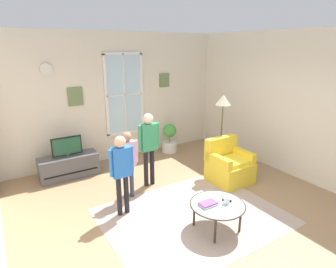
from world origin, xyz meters
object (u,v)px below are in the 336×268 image
television (67,146)px  person_blue_shirt (121,167)px  potted_plant_by_window (170,138)px  cup (227,200)px  floor_lamp (223,107)px  coffee_table (217,205)px  remote_near_books (227,200)px  book_stack (208,204)px  tv_stand (69,166)px  armchair (229,166)px  person_green_shirt (149,141)px  person_pink_shirt (128,157)px

television → person_blue_shirt: (0.41, -1.88, 0.15)m
person_blue_shirt → potted_plant_by_window: size_ratio=1.79×
cup → floor_lamp: size_ratio=0.06×
coffee_table → remote_near_books: bearing=-3.6°
book_stack → floor_lamp: size_ratio=0.15×
tv_stand → floor_lamp: size_ratio=0.71×
armchair → remote_near_books: 1.57m
person_green_shirt → potted_plant_by_window: 1.98m
coffee_table → book_stack: book_stack is taller
television → coffee_table: television is taller
armchair → potted_plant_by_window: size_ratio=1.16×
floor_lamp → person_green_shirt: bearing=175.4°
tv_stand → remote_near_books: size_ratio=8.49×
book_stack → person_pink_shirt: 1.65m
television → potted_plant_by_window: bearing=3.3°
tv_stand → book_stack: 3.23m
coffee_table → potted_plant_by_window: 3.36m
coffee_table → armchair: bearing=40.6°
cup → person_blue_shirt: bearing=134.2°
person_blue_shirt → armchair: bearing=-0.6°
book_stack → armchair: bearing=36.4°
tv_stand → person_green_shirt: person_green_shirt is taller
armchair → person_green_shirt: (-1.46, 0.70, 0.59)m
person_blue_shirt → potted_plant_by_window: person_blue_shirt is taller
book_stack → coffee_table: bearing=-19.5°
armchair → cup: (-1.16, -1.16, 0.15)m
coffee_table → remote_near_books: (0.18, -0.01, 0.03)m
television → person_blue_shirt: size_ratio=0.44×
coffee_table → floor_lamp: size_ratio=0.49×
remote_near_books → person_blue_shirt: size_ratio=0.10×
remote_near_books → person_blue_shirt: 1.70m
coffee_table → cup: cup is taller
armchair → potted_plant_by_window: 2.06m
television → person_green_shirt: bearing=-43.6°
tv_stand → cup: 3.45m
cup → person_pink_shirt: bearing=118.0°
coffee_table → person_blue_shirt: person_blue_shirt is taller
armchair → person_pink_shirt: size_ratio=0.69×
person_pink_shirt → person_green_shirt: bearing=24.4°
person_green_shirt → armchair: bearing=-25.6°
coffee_table → television: bearing=115.6°
television → floor_lamp: size_ratio=0.36×
armchair → person_pink_shirt: (-2.01, 0.45, 0.46)m
television → armchair: bearing=-35.0°
remote_near_books → floor_lamp: floor_lamp is taller
person_pink_shirt → potted_plant_by_window: 2.51m
tv_stand → cup: size_ratio=11.11×
television → remote_near_books: 3.43m
remote_near_books → television: bearing=118.2°
floor_lamp → person_pink_shirt: bearing=-177.2°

